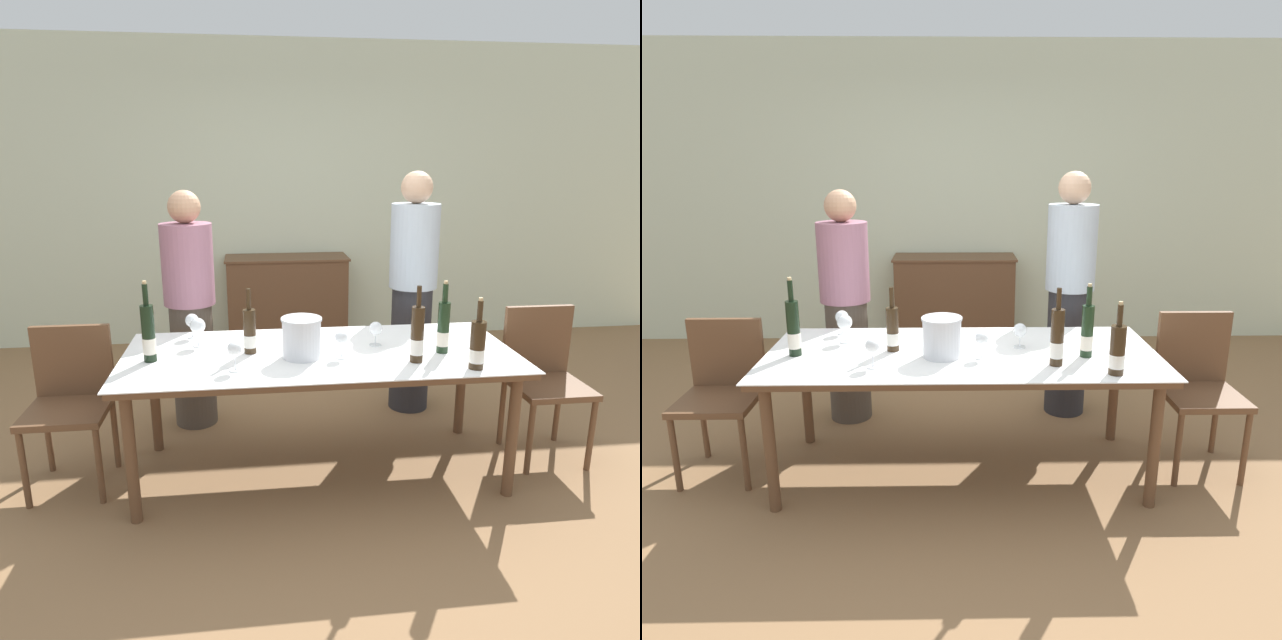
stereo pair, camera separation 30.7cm
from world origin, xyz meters
TOP-DOWN VIEW (x-y plane):
  - ground_plane at (0.00, 0.00)m, footprint 12.00×12.00m
  - back_wall at (0.00, 2.64)m, footprint 8.00×0.10m
  - sideboard_cabinet at (-0.03, 2.35)m, footprint 1.14×0.46m
  - dining_table at (0.00, 0.00)m, footprint 2.13×0.93m
  - ice_bucket at (-0.11, -0.08)m, footprint 0.22×0.22m
  - wine_bottle_0 at (-0.38, 0.03)m, footprint 0.07×0.07m
  - wine_bottle_1 at (-0.90, -0.04)m, footprint 0.07×0.07m
  - wine_bottle_2 at (0.48, -0.22)m, footprint 0.07×0.07m
  - wine_bottle_3 at (0.75, -0.35)m, footprint 0.08×0.08m
  - wine_bottle_4 at (0.66, -0.09)m, footprint 0.07×0.07m
  - wine_glass_0 at (-0.72, 0.35)m, footprint 0.08×0.08m
  - wine_glass_1 at (0.10, -0.11)m, footprint 0.07×0.07m
  - wine_glass_2 at (-0.45, -0.24)m, footprint 0.07×0.07m
  - wine_glass_3 at (-0.67, 0.18)m, footprint 0.09×0.09m
  - wine_glass_4 at (0.32, 0.07)m, footprint 0.08×0.08m
  - chair_right_end at (1.36, 0.08)m, footprint 0.42×0.42m
  - chair_left_end at (-1.36, 0.08)m, footprint 0.42×0.42m
  - person_host at (-0.76, 0.75)m, footprint 0.33×0.33m
  - person_guest_left at (0.75, 0.82)m, footprint 0.33×0.33m

SIDE VIEW (x-z plane):
  - ground_plane at x=0.00m, z-range 0.00..0.00m
  - sideboard_cabinet at x=-0.03m, z-range 0.00..0.87m
  - chair_left_end at x=-1.36m, z-range 0.07..0.94m
  - chair_right_end at x=1.36m, z-range 0.07..0.97m
  - dining_table at x=0.00m, z-range 0.30..1.03m
  - person_host at x=-0.76m, z-range 0.00..1.56m
  - wine_glass_4 at x=0.32m, z-range 0.75..0.89m
  - wine_glass_0 at x=-0.72m, z-range 0.75..0.90m
  - wine_glass_1 at x=0.10m, z-range 0.76..0.90m
  - wine_glass_2 at x=-0.45m, z-range 0.76..0.91m
  - ice_bucket at x=-0.11m, z-range 0.73..0.95m
  - person_guest_left at x=0.75m, z-range 0.01..1.68m
  - wine_glass_3 at x=-0.67m, z-range 0.76..0.92m
  - wine_bottle_0 at x=-0.38m, z-range 0.67..1.02m
  - wine_bottle_3 at x=0.75m, z-range 0.66..1.03m
  - wine_bottle_4 at x=0.66m, z-range 0.67..1.06m
  - wine_bottle_2 at x=0.48m, z-range 0.67..1.07m
  - wine_bottle_1 at x=-0.90m, z-range 0.66..1.09m
  - back_wall at x=0.00m, z-range 0.00..2.80m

